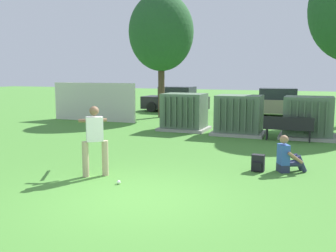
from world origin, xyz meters
TOP-DOWN VIEW (x-y plane):
  - ground_plane at (0.00, 0.00)m, footprint 96.00×96.00m
  - fence_panel at (-7.58, 10.50)m, footprint 4.80×0.12m
  - transformer_west at (-2.11, 9.17)m, footprint 2.10×1.70m
  - transformer_mid_west at (0.40, 8.81)m, footprint 2.10×1.70m
  - transformer_mid_east at (3.06, 8.93)m, footprint 2.10×1.70m
  - park_bench at (2.40, 7.92)m, footprint 1.80×0.42m
  - batter at (-1.74, 1.23)m, footprint 1.20×1.42m
  - sports_ball at (-0.85, 0.78)m, footprint 0.09×0.09m
  - seated_spectator at (2.68, 3.33)m, footprint 0.79×0.67m
  - backpack at (1.98, 3.10)m, footprint 0.33×0.27m
  - tree_left at (-4.88, 13.30)m, footprint 3.61×3.61m
  - parked_car_leftmost at (-5.16, 16.47)m, footprint 4.23×1.98m
  - parked_car_left_of_center at (1.12, 16.49)m, footprint 4.33×2.19m

SIDE VIEW (x-z plane):
  - ground_plane at x=0.00m, z-range 0.00..0.00m
  - sports_ball at x=-0.85m, z-range 0.00..0.09m
  - backpack at x=1.98m, z-range -0.01..0.43m
  - seated_spectator at x=2.68m, z-range -0.11..0.86m
  - park_bench at x=2.40m, z-range 0.08..0.99m
  - parked_car_leftmost at x=-5.16m, z-range -0.06..1.56m
  - parked_car_left_of_center at x=1.12m, z-range -0.06..1.56m
  - transformer_west at x=-2.11m, z-range -0.02..1.60m
  - transformer_mid_west at x=0.40m, z-range -0.02..1.60m
  - transformer_mid_east at x=3.06m, z-range -0.02..1.60m
  - batter at x=-1.74m, z-range 0.11..1.85m
  - fence_panel at x=-7.58m, z-range 0.00..2.00m
  - tree_left at x=-4.88m, z-range 1.28..8.17m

